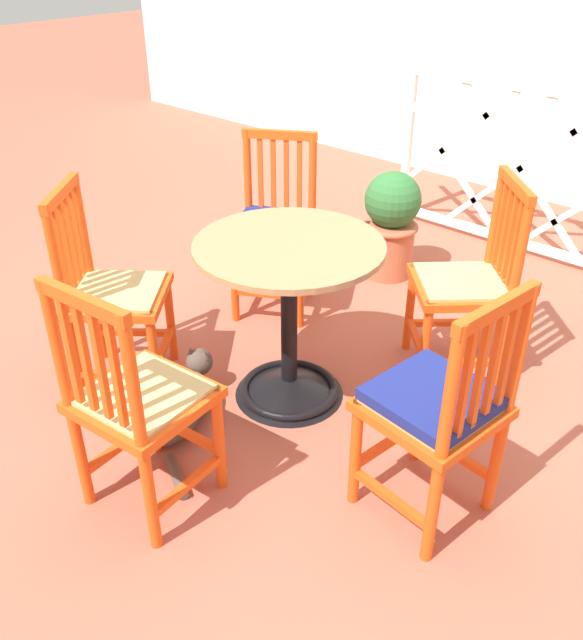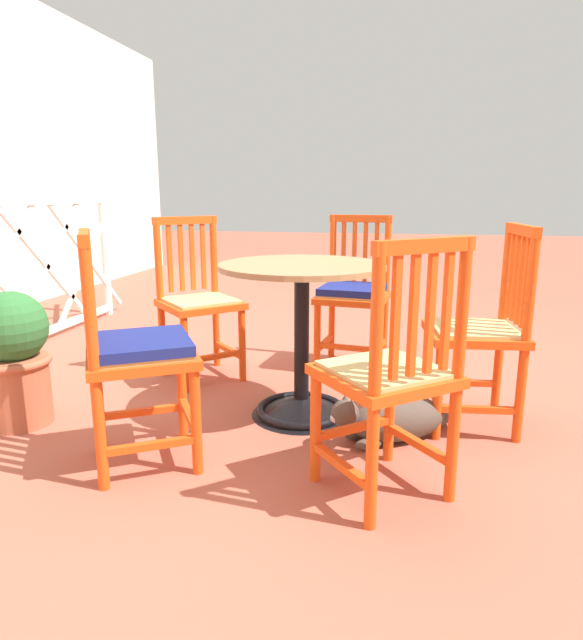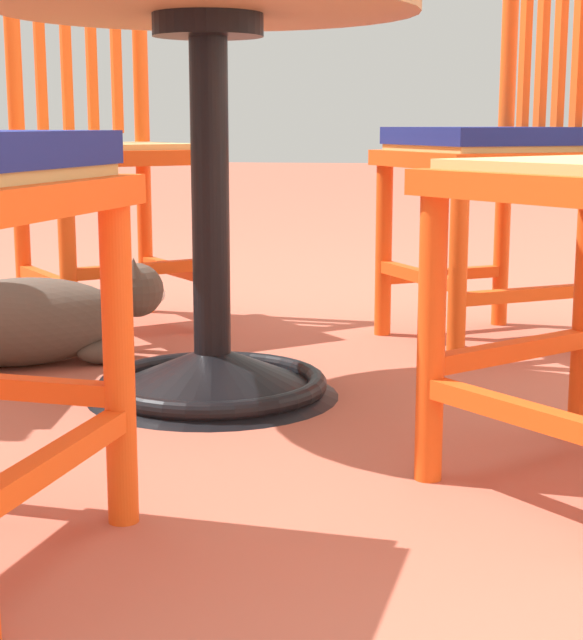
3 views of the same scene
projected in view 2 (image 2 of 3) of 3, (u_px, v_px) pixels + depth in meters
name	position (u px, v px, depth m)	size (l,w,h in m)	color
ground_plane	(329.00, 406.00, 2.76)	(24.00, 24.00, 0.00)	#AD5642
cafe_table	(302.00, 358.00, 2.59)	(0.76, 0.76, 0.73)	black
orange_chair_near_fence	(480.00, 333.00, 2.44)	(0.44, 0.44, 0.91)	#E04C14
orange_chair_at_corner	(354.00, 295.00, 3.29)	(0.45, 0.45, 0.91)	#E04C14
orange_chair_tucked_in	(198.00, 303.00, 3.10)	(0.57, 0.57, 0.91)	#E04C14
orange_chair_by_planter	(136.00, 353.00, 2.09)	(0.55, 0.55, 0.91)	#E04C14
orange_chair_facing_out	(389.00, 378.00, 1.86)	(0.56, 0.56, 0.91)	#E04C14
tabby_cat	(390.00, 420.00, 2.35)	(0.54, 0.58, 0.23)	#4C4238
terracotta_planter	(14.00, 355.00, 2.48)	(0.32, 0.32, 0.62)	#B25B3D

